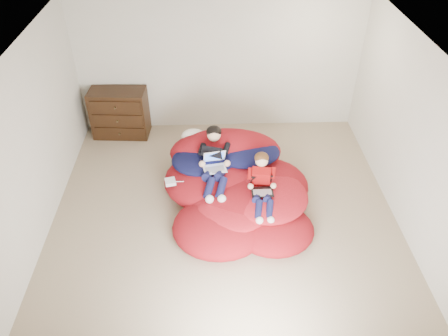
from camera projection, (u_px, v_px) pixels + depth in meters
room_shell at (224, 204)px, 6.31m from camera, size 5.10×5.10×2.77m
dresser at (120, 113)px, 7.88m from camera, size 1.02×0.59×0.89m
beanbag_pile at (236, 187)px, 6.54m from camera, size 2.21×2.39×0.88m
cream_pillow at (194, 136)px, 6.97m from camera, size 0.39×0.25×0.25m
older_boy at (214, 158)px, 6.47m from camera, size 0.41×1.16×0.63m
younger_boy at (262, 182)px, 6.08m from camera, size 0.32×0.86×0.65m
laptop_white at (215, 163)px, 6.40m from camera, size 0.37×0.37×0.23m
laptop_black at (262, 186)px, 6.11m from camera, size 0.31×0.31×0.21m
power_adapter at (170, 182)px, 6.39m from camera, size 0.18×0.18×0.06m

